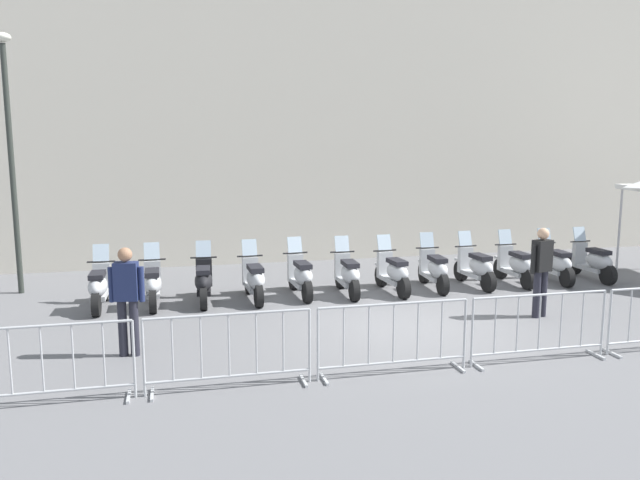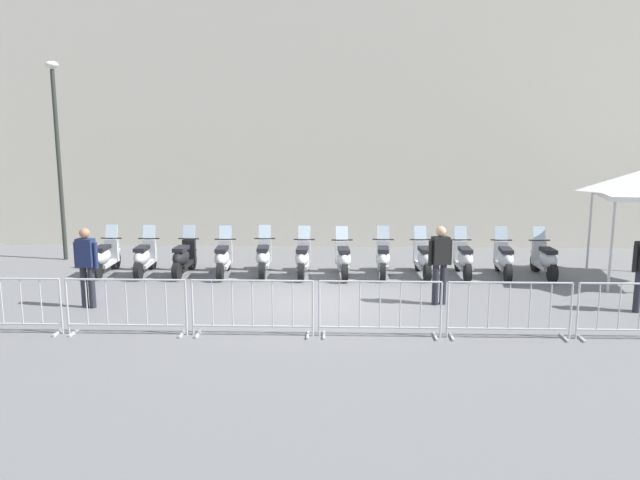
# 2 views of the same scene
# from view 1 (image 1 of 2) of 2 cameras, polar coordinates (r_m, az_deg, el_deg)

# --- Properties ---
(ground_plane) EXTENTS (120.00, 120.00, 0.00)m
(ground_plane) POSITION_cam_1_polar(r_m,az_deg,el_deg) (11.64, 8.43, -7.76)
(ground_plane) COLOR slate
(building_facade) EXTENTS (28.00, 7.11, 13.46)m
(building_facade) POSITION_cam_1_polar(r_m,az_deg,el_deg) (18.90, -0.34, 19.32)
(building_facade) COLOR beige
(building_facade) RESTS_ON ground
(motorcycle_0) EXTENTS (0.63, 1.72, 1.24)m
(motorcycle_0) POSITION_cam_1_polar(r_m,az_deg,el_deg) (13.24, -19.61, -4.10)
(motorcycle_0) COLOR black
(motorcycle_0) RESTS_ON ground
(motorcycle_1) EXTENTS (0.67, 1.72, 1.24)m
(motorcycle_1) POSITION_cam_1_polar(r_m,az_deg,el_deg) (13.15, -15.11, -3.98)
(motorcycle_1) COLOR black
(motorcycle_1) RESTS_ON ground
(motorcycle_2) EXTENTS (0.58, 1.73, 1.24)m
(motorcycle_2) POSITION_cam_1_polar(r_m,az_deg,el_deg) (13.16, -10.62, -3.81)
(motorcycle_2) COLOR black
(motorcycle_2) RESTS_ON ground
(motorcycle_3) EXTENTS (0.69, 1.71, 1.24)m
(motorcycle_3) POSITION_cam_1_polar(r_m,az_deg,el_deg) (13.20, -6.07, -3.67)
(motorcycle_3) COLOR black
(motorcycle_3) RESTS_ON ground
(motorcycle_4) EXTENTS (0.70, 1.71, 1.24)m
(motorcycle_4) POSITION_cam_1_polar(r_m,az_deg,el_deg) (13.49, -1.77, -3.34)
(motorcycle_4) COLOR black
(motorcycle_4) RESTS_ON ground
(motorcycle_5) EXTENTS (0.63, 1.72, 1.24)m
(motorcycle_5) POSITION_cam_1_polar(r_m,az_deg,el_deg) (13.63, 2.58, -3.22)
(motorcycle_5) COLOR black
(motorcycle_5) RESTS_ON ground
(motorcycle_6) EXTENTS (0.72, 1.70, 1.24)m
(motorcycle_6) POSITION_cam_1_polar(r_m,az_deg,el_deg) (13.91, 6.77, -3.03)
(motorcycle_6) COLOR black
(motorcycle_6) RESTS_ON ground
(motorcycle_7) EXTENTS (0.58, 1.73, 1.24)m
(motorcycle_7) POSITION_cam_1_polar(r_m,az_deg,el_deg) (14.39, 10.46, -2.71)
(motorcycle_7) COLOR black
(motorcycle_7) RESTS_ON ground
(motorcycle_8) EXTENTS (0.70, 1.71, 1.24)m
(motorcycle_8) POSITION_cam_1_polar(r_m,az_deg,el_deg) (14.85, 14.14, -2.48)
(motorcycle_8) COLOR black
(motorcycle_8) RESTS_ON ground
(motorcycle_9) EXTENTS (0.65, 1.72, 1.24)m
(motorcycle_9) POSITION_cam_1_polar(r_m,az_deg,el_deg) (15.35, 17.55, -2.25)
(motorcycle_9) COLOR black
(motorcycle_9) RESTS_ON ground
(motorcycle_10) EXTENTS (0.58, 1.72, 1.24)m
(motorcycle_10) POSITION_cam_1_polar(r_m,az_deg,el_deg) (15.89, 20.77, -2.05)
(motorcycle_10) COLOR black
(motorcycle_10) RESTS_ON ground
(motorcycle_11) EXTENTS (0.68, 1.71, 1.24)m
(motorcycle_11) POSITION_cam_1_polar(r_m,az_deg,el_deg) (16.50, 23.78, -1.84)
(motorcycle_11) COLOR black
(motorcycle_11) RESTS_ON ground
(barrier_segment_0) EXTENTS (2.23, 0.79, 1.07)m
(barrier_segment_0) POSITION_cam_1_polar(r_m,az_deg,el_deg) (8.75, -24.13, -10.51)
(barrier_segment_0) COLOR #B2B5B7
(barrier_segment_0) RESTS_ON ground
(barrier_segment_1) EXTENTS (2.23, 0.79, 1.07)m
(barrier_segment_1) POSITION_cam_1_polar(r_m,az_deg,el_deg) (8.61, -8.35, -10.11)
(barrier_segment_1) COLOR #B2B5B7
(barrier_segment_1) RESTS_ON ground
(barrier_segment_2) EXTENTS (2.23, 0.79, 1.07)m
(barrier_segment_2) POSITION_cam_1_polar(r_m,az_deg,el_deg) (9.10, 6.75, -9.03)
(barrier_segment_2) COLOR #B2B5B7
(barrier_segment_2) RESTS_ON ground
(barrier_segment_3) EXTENTS (2.23, 0.79, 1.07)m
(barrier_segment_3) POSITION_cam_1_polar(r_m,az_deg,el_deg) (10.12, 19.47, -7.63)
(barrier_segment_3) COLOR #B2B5B7
(barrier_segment_3) RESTS_ON ground
(street_lamp) EXTENTS (0.36, 0.36, 5.61)m
(street_lamp) POSITION_cam_1_polar(r_m,az_deg,el_deg) (15.07, -26.59, 8.29)
(street_lamp) COLOR #2D332D
(street_lamp) RESTS_ON ground
(officer_near_row_end) EXTENTS (0.55, 0.22, 1.73)m
(officer_near_row_end) POSITION_cam_1_polar(r_m,az_deg,el_deg) (10.14, -17.30, -4.84)
(officer_near_row_end) COLOR #23232D
(officer_near_row_end) RESTS_ON ground
(officer_by_barriers) EXTENTS (0.50, 0.35, 1.73)m
(officer_by_barriers) POSITION_cam_1_polar(r_m,az_deg,el_deg) (12.56, 19.66, -2.34)
(officer_by_barriers) COLOR #23232D
(officer_by_barriers) RESTS_ON ground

